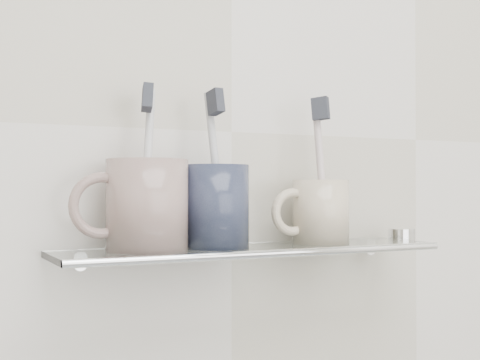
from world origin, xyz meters
TOP-DOWN VIEW (x-y plane):
  - wall_back at (0.00, 1.10)m, footprint 2.50×0.00m
  - shelf_glass at (0.00, 1.04)m, footprint 0.50×0.12m
  - shelf_rail at (0.00, 0.98)m, footprint 0.50×0.01m
  - bracket_left at (-0.21, 1.09)m, footprint 0.02×0.03m
  - bracket_right at (0.21, 1.09)m, footprint 0.02×0.03m
  - mug_left at (-0.14, 1.04)m, footprint 0.11×0.11m
  - mug_left_handle at (-0.19, 1.04)m, footprint 0.08×0.01m
  - toothbrush_left at (-0.14, 1.04)m, footprint 0.04×0.05m
  - bristles_left at (-0.14, 1.04)m, footprint 0.02×0.03m
  - mug_center at (-0.05, 1.04)m, footprint 0.10×0.10m
  - mug_center_handle at (-0.10, 1.04)m, footprint 0.07×0.01m
  - toothbrush_center at (-0.05, 1.04)m, footprint 0.02×0.05m
  - bristles_center at (-0.05, 1.04)m, footprint 0.02×0.03m
  - mug_right at (0.11, 1.04)m, footprint 0.09×0.09m
  - mug_right_handle at (0.06, 1.04)m, footprint 0.06×0.01m
  - toothbrush_right at (0.11, 1.04)m, footprint 0.02×0.04m
  - bristles_right at (0.11, 1.04)m, footprint 0.02×0.03m
  - chrome_cap at (0.24, 1.04)m, footprint 0.04×0.04m

SIDE VIEW (x-z plane):
  - bracket_left at x=-0.21m, z-range 1.08..1.09m
  - bracket_right at x=0.21m, z-range 1.08..1.09m
  - shelf_glass at x=0.00m, z-range 1.09..1.10m
  - shelf_rail at x=0.00m, z-range 1.09..1.10m
  - chrome_cap at x=0.24m, z-range 1.10..1.12m
  - mug_right at x=0.11m, z-range 1.10..1.19m
  - mug_right_handle at x=0.06m, z-range 1.11..1.17m
  - mug_center at x=-0.05m, z-range 1.10..1.20m
  - mug_center_handle at x=-0.10m, z-range 1.11..1.19m
  - mug_left at x=-0.14m, z-range 1.10..1.21m
  - mug_left_handle at x=-0.19m, z-range 1.12..1.19m
  - toothbrush_left at x=-0.14m, z-range 1.11..1.29m
  - toothbrush_center at x=-0.05m, z-range 1.11..1.30m
  - toothbrush_right at x=0.11m, z-range 1.11..1.30m
  - wall_back at x=0.00m, z-range 0.00..2.50m
  - bristles_left at x=-0.14m, z-range 1.26..1.30m
  - bristles_center at x=-0.05m, z-range 1.26..1.30m
  - bristles_right at x=0.11m, z-range 1.26..1.30m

